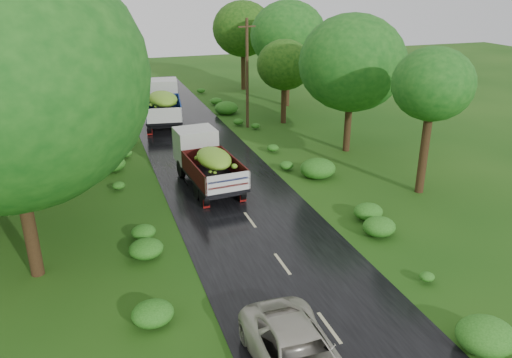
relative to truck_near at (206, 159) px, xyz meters
name	(u,v)px	position (x,y,z in m)	size (l,w,h in m)	color
ground	(329,328)	(0.86, -12.72, -1.47)	(120.00, 120.00, 0.00)	#14410D
road	(273,252)	(0.86, -7.72, -1.46)	(6.50, 80.00, 0.02)	black
road_lines	(265,240)	(0.86, -6.72, -1.45)	(0.12, 69.60, 0.00)	#BFB78C
truck_near	(206,159)	(0.00, 0.00, 0.00)	(2.63, 6.34, 2.60)	black
truck_far	(163,102)	(-0.17, 13.04, 0.18)	(3.39, 7.22, 2.92)	black
car	(298,356)	(-0.90, -14.29, -0.78)	(2.23, 4.83, 1.34)	beige
utility_pole	(247,73)	(5.48, 9.87, 2.52)	(1.35, 0.36, 7.75)	#382616
trees_left	(14,50)	(-9.07, 7.60, 5.04)	(7.53, 32.87, 9.21)	black
trees_right	(300,48)	(9.80, 10.45, 3.98)	(5.53, 30.48, 7.48)	black
shrubs	(216,169)	(0.86, 1.28, -1.12)	(11.90, 44.00, 0.70)	#1E5D16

